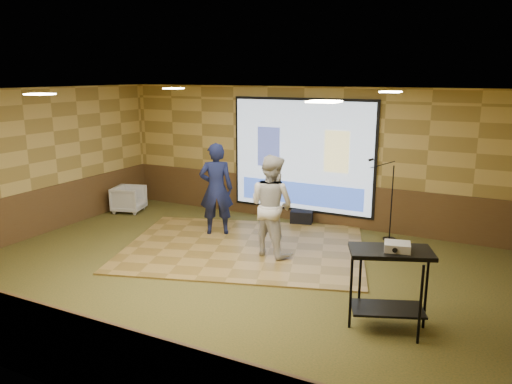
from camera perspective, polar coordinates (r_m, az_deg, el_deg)
The scene contains 18 objects.
ground at distance 8.48m, azimuth -3.73°, elevation -9.30°, with size 9.00×9.00×0.00m, color #323D1C.
room_shell at distance 7.91m, azimuth -3.96°, elevation 4.84°, with size 9.04×7.04×3.02m.
wainscot_back at distance 11.31m, azimuth 5.23°, elevation -0.96°, with size 9.00×0.04×0.95m, color #4F331A.
wainscot_front at distance 5.87m, azimuth -22.09°, elevation -16.09°, with size 9.00×0.04×0.95m, color #4F331A.
wainscot_left at distance 11.18m, azimuth -23.96°, elevation -2.25°, with size 0.04×7.00×0.95m, color #4F331A.
projector_screen at distance 11.06m, azimuth 5.26°, elevation 4.01°, with size 3.32×0.06×2.52m.
downlight_nw at distance 10.55m, azimuth -9.42°, elevation 11.60°, with size 0.32×0.32×0.02m, color #FFEFBF.
downlight_ne at distance 8.71m, azimuth 15.13°, elevation 10.99°, with size 0.32×0.32×0.02m, color #FFEFBF.
downlight_sw at distance 8.12m, azimuth -23.48°, elevation 10.22°, with size 0.32×0.32×0.02m, color #FFEFBF.
downlight_se at distance 5.53m, azimuth 7.80°, elevation 10.20°, with size 0.32×0.32×0.02m, color #FFEFBF.
dance_floor at distance 9.63m, azimuth -1.35°, elevation -6.33°, with size 4.48×3.41×0.03m, color olive.
player_left at distance 10.20m, azimuth -4.57°, elevation 0.37°, with size 0.69×0.45×1.89m, color #13193E.
player_right at distance 8.99m, azimuth 1.78°, elevation -1.53°, with size 0.90×0.70×1.84m, color beige.
av_table at distance 6.70m, azimuth 15.04°, elevation -8.80°, with size 1.04×0.54×1.09m.
projector at distance 6.56m, azimuth 15.85°, elevation -6.04°, with size 0.32×0.26×0.11m, color silver.
mic_stand at distance 10.34m, azimuth 14.83°, elevation -2.61°, with size 0.64×0.26×1.64m.
banquet_chair at distance 12.42m, azimuth -14.32°, elevation -0.78°, with size 0.67×0.69×0.63m, color gray.
duffel_bag at distance 11.15m, azimuth 5.22°, elevation -2.90°, with size 0.48×0.32×0.30m, color black.
Camera 1 is at (4.02, -6.71, 3.26)m, focal length 35.00 mm.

